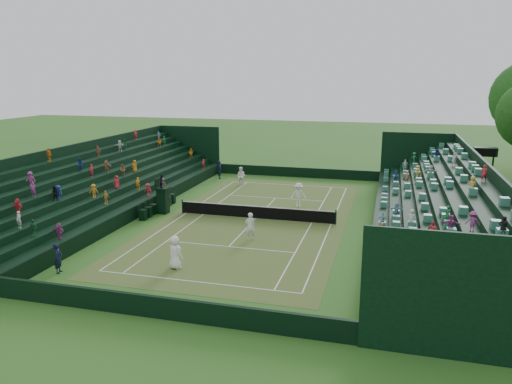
# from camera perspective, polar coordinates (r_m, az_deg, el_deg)

# --- Properties ---
(ground) EXTENTS (160.00, 160.00, 0.00)m
(ground) POSITION_cam_1_polar(r_m,az_deg,el_deg) (36.51, -0.00, -3.06)
(ground) COLOR #376C22
(ground) RESTS_ON ground
(court_surface) EXTENTS (12.97, 26.77, 0.01)m
(court_surface) POSITION_cam_1_polar(r_m,az_deg,el_deg) (36.51, -0.00, -3.05)
(court_surface) COLOR #2E6622
(court_surface) RESTS_ON ground
(perimeter_wall_north) EXTENTS (17.17, 0.20, 1.00)m
(perimeter_wall_north) POSITION_cam_1_polar(r_m,az_deg,el_deg) (51.48, 4.61, 2.28)
(perimeter_wall_north) COLOR black
(perimeter_wall_north) RESTS_ON ground
(perimeter_wall_south) EXTENTS (17.17, 0.20, 1.00)m
(perimeter_wall_south) POSITION_cam_1_polar(r_m,az_deg,el_deg) (22.36, -10.93, -12.83)
(perimeter_wall_south) COLOR black
(perimeter_wall_south) RESTS_ON ground
(perimeter_wall_east) EXTENTS (0.20, 31.77, 1.00)m
(perimeter_wall_east) POSITION_cam_1_polar(r_m,az_deg,el_deg) (35.21, 13.47, -3.20)
(perimeter_wall_east) COLOR black
(perimeter_wall_east) RESTS_ON ground
(perimeter_wall_west) EXTENTS (0.20, 31.77, 1.00)m
(perimeter_wall_west) POSITION_cam_1_polar(r_m,az_deg,el_deg) (39.36, -12.02, -1.39)
(perimeter_wall_west) COLOR black
(perimeter_wall_west) RESTS_ON ground
(north_grandstand) EXTENTS (6.60, 32.00, 4.90)m
(north_grandstand) POSITION_cam_1_polar(r_m,az_deg,el_deg) (35.11, 20.39, -1.95)
(north_grandstand) COLOR black
(north_grandstand) RESTS_ON ground
(south_grandstand) EXTENTS (6.60, 32.00, 4.90)m
(south_grandstand) POSITION_cam_1_polar(r_m,az_deg,el_deg) (41.17, -17.28, 0.44)
(south_grandstand) COLOR black
(south_grandstand) RESTS_ON ground
(tennis_net) EXTENTS (11.67, 0.10, 1.06)m
(tennis_net) POSITION_cam_1_polar(r_m,az_deg,el_deg) (36.36, -0.00, -2.26)
(tennis_net) COLOR black
(tennis_net) RESTS_ON ground
(scoreboard_tower) EXTENTS (2.00, 1.00, 3.70)m
(scoreboard_tower) POSITION_cam_1_polar(r_m,az_deg,el_deg) (51.07, 24.72, 4.03)
(scoreboard_tower) COLOR black
(scoreboard_tower) RESTS_ON ground
(umpire_chair) EXTENTS (0.95, 0.95, 2.98)m
(umpire_chair) POSITION_cam_1_polar(r_m,az_deg,el_deg) (38.27, -10.61, -0.55)
(umpire_chair) COLOR black
(umpire_chair) RESTS_ON ground
(courtside_chairs) EXTENTS (0.52, 5.49, 1.12)m
(courtside_chairs) POSITION_cam_1_polar(r_m,az_deg,el_deg) (39.12, -11.12, -1.56)
(courtside_chairs) COLOR black
(courtside_chairs) RESTS_ON ground
(player_near_west) EXTENTS (1.04, 0.85, 1.83)m
(player_near_west) POSITION_cam_1_polar(r_m,az_deg,el_deg) (27.40, -9.22, -6.83)
(player_near_west) COLOR white
(player_near_west) RESTS_ON ground
(player_near_east) EXTENTS (0.79, 0.71, 1.80)m
(player_near_east) POSITION_cam_1_polar(r_m,az_deg,el_deg) (31.63, -0.69, -3.94)
(player_near_east) COLOR white
(player_near_east) RESTS_ON ground
(player_far_west) EXTENTS (0.94, 0.76, 1.82)m
(player_far_west) POSITION_cam_1_polar(r_m,az_deg,el_deg) (47.10, -1.69, 1.80)
(player_far_west) COLOR white
(player_far_west) RESTS_ON ground
(player_far_east) EXTENTS (1.41, 1.06, 1.94)m
(player_far_east) POSITION_cam_1_polar(r_m,az_deg,el_deg) (39.69, 4.89, -0.33)
(player_far_east) COLOR white
(player_far_east) RESTS_ON ground
(line_judge_north) EXTENTS (0.64, 0.78, 1.85)m
(line_judge_north) POSITION_cam_1_polar(r_m,az_deg,el_deg) (50.47, -4.17, 2.55)
(line_judge_north) COLOR black
(line_judge_north) RESTS_ON ground
(line_judge_south) EXTENTS (0.54, 0.68, 1.63)m
(line_judge_south) POSITION_cam_1_polar(r_m,az_deg,el_deg) (28.52, -21.69, -7.03)
(line_judge_south) COLOR black
(line_judge_south) RESTS_ON ground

